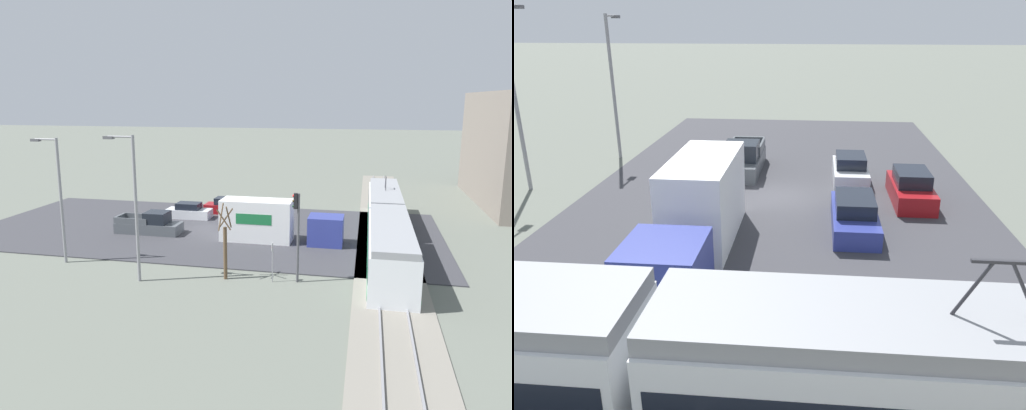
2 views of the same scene
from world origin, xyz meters
The scene contains 10 objects.
ground_plane centered at (0.00, 0.00, 0.00)m, with size 320.00×320.00×0.00m, color #60665B.
road_surface centered at (0.00, 0.00, 0.04)m, with size 19.73×39.87×0.08m.
light_rail_tram centered at (1.60, 15.27, 1.65)m, with size 26.03×2.83×4.37m.
box_truck centered at (2.65, 6.48, 1.60)m, with size 2.41×9.68×3.30m.
pickup_truck centered at (2.47, -4.16, 0.78)m, with size 2.02×5.53×1.86m.
sedan_car_0 centered at (-3.37, 3.73, 0.67)m, with size 1.84×4.76×1.42m.
sedan_car_1 centered at (-6.29, 0.11, 0.72)m, with size 1.80×4.39×1.56m.
sedan_car_2 centered at (-3.56, -2.91, 0.68)m, with size 1.80×4.30×1.45m.
street_lamp_near_crossing centered at (13.14, -0.25, 5.20)m, with size 0.36×1.95×9.11m.
street_lamp_mid_block centered at (10.86, -6.93, 4.97)m, with size 0.36×1.95×8.68m.
Camera 2 is at (-1.67, 23.41, 8.40)m, focal length 35.00 mm.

